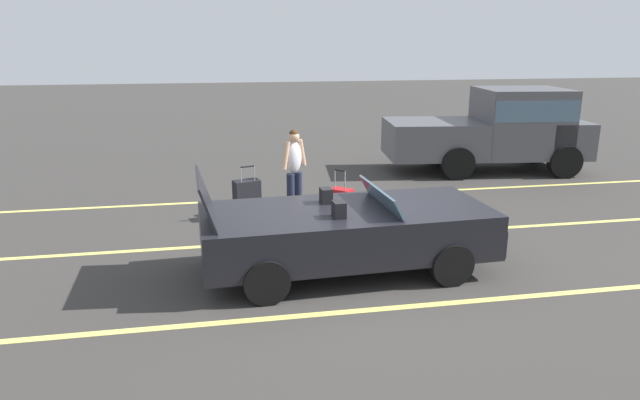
{
  "coord_description": "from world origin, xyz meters",
  "views": [
    {
      "loc": [
        -1.79,
        -7.55,
        3.24
      ],
      "look_at": [
        -0.16,
        1.19,
        0.75
      ],
      "focal_mm": 31.91,
      "sensor_mm": 36.0,
      "label": 1
    }
  ],
  "objects_px": {
    "traveler_person": "(294,167)",
    "parked_pickup_truck_near": "(501,128)",
    "convertible_car": "(359,231)",
    "suitcase_medium_bright": "(342,205)",
    "suitcase_small_carryon": "(340,227)",
    "duffel_bag": "(303,221)",
    "suitcase_large_black": "(247,199)"
  },
  "relations": [
    {
      "from": "traveler_person",
      "to": "parked_pickup_truck_near",
      "type": "xyz_separation_m",
      "value": [
        5.74,
        2.87,
        0.18
      ]
    },
    {
      "from": "convertible_car",
      "to": "suitcase_medium_bright",
      "type": "height_order",
      "value": "convertible_car"
    },
    {
      "from": "suitcase_small_carryon",
      "to": "parked_pickup_truck_near",
      "type": "relative_size",
      "value": 0.1
    },
    {
      "from": "duffel_bag",
      "to": "traveler_person",
      "type": "bearing_deg",
      "value": 90.92
    },
    {
      "from": "duffel_bag",
      "to": "parked_pickup_truck_near",
      "type": "bearing_deg",
      "value": 33.69
    },
    {
      "from": "duffel_bag",
      "to": "suitcase_small_carryon",
      "type": "bearing_deg",
      "value": -54.27
    },
    {
      "from": "suitcase_large_black",
      "to": "suitcase_small_carryon",
      "type": "xyz_separation_m",
      "value": [
        1.44,
        -1.56,
        -0.12
      ]
    },
    {
      "from": "suitcase_large_black",
      "to": "suitcase_small_carryon",
      "type": "bearing_deg",
      "value": -154.17
    },
    {
      "from": "duffel_bag",
      "to": "parked_pickup_truck_near",
      "type": "xyz_separation_m",
      "value": [
        5.72,
        3.82,
        0.95
      ]
    },
    {
      "from": "convertible_car",
      "to": "traveler_person",
      "type": "bearing_deg",
      "value": 97.73
    },
    {
      "from": "convertible_car",
      "to": "suitcase_medium_bright",
      "type": "xyz_separation_m",
      "value": [
        0.27,
        2.32,
        -0.28
      ]
    },
    {
      "from": "suitcase_large_black",
      "to": "traveler_person",
      "type": "relative_size",
      "value": 0.62
    },
    {
      "from": "suitcase_large_black",
      "to": "parked_pickup_truck_near",
      "type": "distance_m",
      "value": 7.33
    },
    {
      "from": "suitcase_small_carryon",
      "to": "duffel_bag",
      "type": "bearing_deg",
      "value": 41.68
    },
    {
      "from": "suitcase_large_black",
      "to": "duffel_bag",
      "type": "distance_m",
      "value": 1.28
    },
    {
      "from": "suitcase_large_black",
      "to": "traveler_person",
      "type": "xyz_separation_m",
      "value": [
        0.92,
        0.1,
        0.56
      ]
    },
    {
      "from": "suitcase_medium_bright",
      "to": "duffel_bag",
      "type": "relative_size",
      "value": 1.43
    },
    {
      "from": "suitcase_small_carryon",
      "to": "parked_pickup_truck_near",
      "type": "distance_m",
      "value": 6.96
    },
    {
      "from": "parked_pickup_truck_near",
      "to": "duffel_bag",
      "type": "bearing_deg",
      "value": -139.39
    },
    {
      "from": "suitcase_large_black",
      "to": "duffel_bag",
      "type": "relative_size",
      "value": 1.48
    },
    {
      "from": "suitcase_large_black",
      "to": "duffel_bag",
      "type": "xyz_separation_m",
      "value": [
        0.93,
        -0.85,
        -0.21
      ]
    },
    {
      "from": "suitcase_large_black",
      "to": "suitcase_medium_bright",
      "type": "relative_size",
      "value": 1.04
    },
    {
      "from": "duffel_bag",
      "to": "parked_pickup_truck_near",
      "type": "relative_size",
      "value": 0.13
    },
    {
      "from": "convertible_car",
      "to": "suitcase_medium_bright",
      "type": "distance_m",
      "value": 2.35
    },
    {
      "from": "parked_pickup_truck_near",
      "to": "suitcase_medium_bright",
      "type": "bearing_deg",
      "value": -138.02
    },
    {
      "from": "parked_pickup_truck_near",
      "to": "traveler_person",
      "type": "bearing_deg",
      "value": -146.52
    },
    {
      "from": "duffel_bag",
      "to": "traveler_person",
      "type": "distance_m",
      "value": 1.22
    },
    {
      "from": "suitcase_medium_bright",
      "to": "traveler_person",
      "type": "bearing_deg",
      "value": 98.69
    },
    {
      "from": "suitcase_large_black",
      "to": "parked_pickup_truck_near",
      "type": "bearing_deg",
      "value": -83.0
    },
    {
      "from": "suitcase_medium_bright",
      "to": "parked_pickup_truck_near",
      "type": "bearing_deg",
      "value": -9.33
    },
    {
      "from": "suitcase_small_carryon",
      "to": "traveler_person",
      "type": "height_order",
      "value": "traveler_person"
    },
    {
      "from": "convertible_car",
      "to": "suitcase_small_carryon",
      "type": "height_order",
      "value": "convertible_car"
    }
  ]
}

